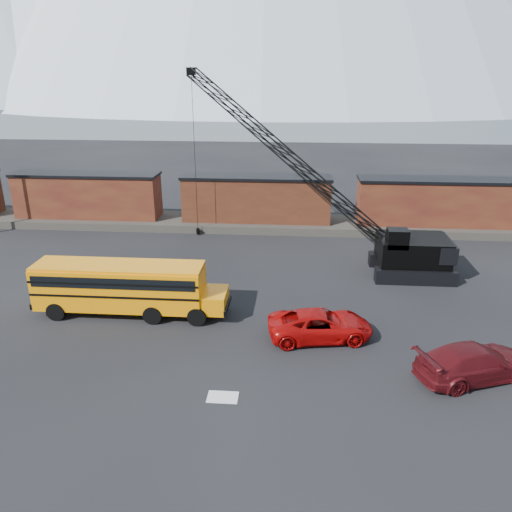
{
  "coord_description": "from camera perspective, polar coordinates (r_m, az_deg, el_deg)",
  "views": [
    {
      "loc": [
        3.5,
        -22.7,
        13.96
      ],
      "look_at": [
        1.2,
        6.31,
        3.0
      ],
      "focal_mm": 35.0,
      "sensor_mm": 36.0,
      "label": 1
    }
  ],
  "objects": [
    {
      "name": "ground",
      "position": [
        26.88,
        -3.68,
        -10.7
      ],
      "size": [
        160.0,
        160.0,
        0.0
      ],
      "primitive_type": "plane",
      "color": "black",
      "rests_on": "ground"
    },
    {
      "name": "gravel_berm",
      "position": [
        46.86,
        0.05,
        3.75
      ],
      "size": [
        120.0,
        5.0,
        0.7
      ],
      "primitive_type": "cube",
      "color": "#454039",
      "rests_on": "ground"
    },
    {
      "name": "boxcar_west_near",
      "position": [
        50.04,
        -18.66,
        6.62
      ],
      "size": [
        13.7,
        3.1,
        4.17
      ],
      "color": "#421413",
      "rests_on": "gravel_berm"
    },
    {
      "name": "boxcar_mid",
      "position": [
        46.22,
        0.06,
        6.61
      ],
      "size": [
        13.7,
        3.1,
        4.17
      ],
      "color": "#522617",
      "rests_on": "gravel_berm"
    },
    {
      "name": "boxcar_east_near",
      "position": [
        47.75,
        19.68,
        5.86
      ],
      "size": [
        13.7,
        3.1,
        4.17
      ],
      "color": "#421413",
      "rests_on": "gravel_berm"
    },
    {
      "name": "snow_patch",
      "position": [
        23.53,
        -3.83,
        -15.79
      ],
      "size": [
        1.4,
        0.9,
        0.02
      ],
      "primitive_type": "cube",
      "color": "silver",
      "rests_on": "ground"
    },
    {
      "name": "school_bus",
      "position": [
        30.76,
        -14.66,
        -3.38
      ],
      "size": [
        11.65,
        2.65,
        3.19
      ],
      "color": "orange",
      "rests_on": "ground"
    },
    {
      "name": "red_pickup",
      "position": [
        27.8,
        7.36,
        -7.82
      ],
      "size": [
        6.08,
        3.55,
        1.59
      ],
      "primitive_type": "imported",
      "rotation": [
        0.0,
        0.0,
        1.74
      ],
      "color": "#A70808",
      "rests_on": "ground"
    },
    {
      "name": "maroon_suv",
      "position": [
        26.43,
        23.73,
        -11.04
      ],
      "size": [
        6.36,
        4.34,
        1.71
      ],
      "primitive_type": "imported",
      "rotation": [
        0.0,
        0.0,
        1.93
      ],
      "color": "#4E0D12",
      "rests_on": "ground"
    },
    {
      "name": "crawler_crane",
      "position": [
        38.51,
        3.3,
        11.68
      ],
      "size": [
        20.26,
        10.4,
        14.26
      ],
      "color": "black",
      "rests_on": "ground"
    }
  ]
}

